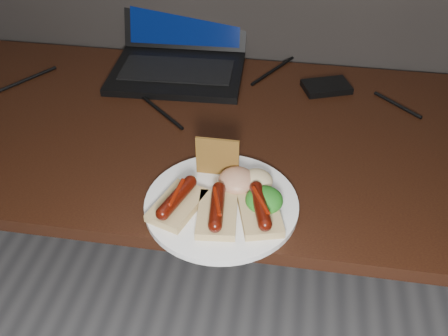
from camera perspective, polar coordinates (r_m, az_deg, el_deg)
desk at (r=1.21m, az=-3.26°, el=1.26°), size 1.40×0.70×0.75m
laptop at (r=1.38m, az=-5.02°, el=13.58°), size 0.36×0.35×0.25m
hard_drive at (r=1.31m, az=11.62°, el=9.08°), size 0.13×0.11×0.02m
desk_cables at (r=1.29m, az=-2.56°, el=9.08°), size 1.06×0.42×0.01m
plate at (r=0.94m, az=-0.29°, el=-4.14°), size 0.36×0.36×0.01m
bread_sausage_left at (r=0.92m, az=-5.36°, el=-3.86°), size 0.10×0.13×0.04m
bread_sausage_center at (r=0.90m, az=-0.80°, el=-4.93°), size 0.08×0.12×0.04m
bread_sausage_right at (r=0.90m, az=4.15°, el=-4.80°), size 0.10×0.13×0.04m
crispbread at (r=0.97m, az=-0.75°, el=1.28°), size 0.09×0.01×0.08m
salad_greens at (r=0.92m, az=4.62°, el=-3.67°), size 0.07×0.07×0.04m
salsa_mound at (r=0.95m, az=1.50°, el=-1.44°), size 0.07×0.07×0.04m
coleslaw_mound at (r=0.96m, az=3.70°, el=-1.47°), size 0.06×0.06×0.04m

